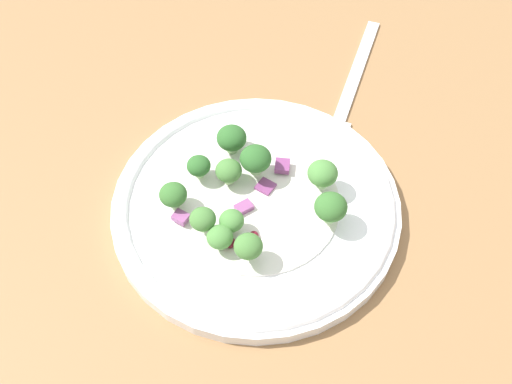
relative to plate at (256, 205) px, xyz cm
name	(u,v)px	position (x,y,z in cm)	size (l,w,h in cm)	color
ground_plane	(265,204)	(-1.56, 0.50, -1.86)	(180.00, 180.00, 2.00)	olive
plate	(256,205)	(0.00, 0.00, 0.00)	(23.98, 23.98, 1.70)	white
dressing_pool	(256,202)	(0.00, 0.00, 0.44)	(13.91, 13.91, 0.20)	white
broccoli_floret_0	(232,221)	(3.22, -1.30, 2.01)	(1.98, 1.98, 2.00)	#8EB77A
broccoli_floret_1	(198,167)	(-1.43, -5.16, 2.02)	(2.01, 2.01, 2.04)	#9EC684
broccoli_floret_2	(232,138)	(-4.99, -3.11, 2.10)	(2.60, 2.60, 2.63)	#8EB77A
broccoli_floret_3	(173,195)	(1.78, -6.41, 2.14)	(2.26, 2.26, 2.29)	#9EC684
broccoli_floret_4	(256,159)	(-2.79, -0.58, 2.55)	(2.64, 2.64, 2.68)	#9EC684
broccoli_floret_5	(203,219)	(3.74, -3.47, 2.34)	(2.09, 2.09, 2.12)	#8EB77A
broccoli_floret_6	(220,237)	(4.79, -1.88, 1.86)	(2.08, 2.08, 2.10)	#ADD18E
broccoli_floret_7	(249,247)	(5.54, 0.52, 2.47)	(2.21, 2.21, 2.24)	#8EB77A
broccoli_floret_8	(228,172)	(-1.45, -2.61, 1.99)	(2.22, 2.22, 2.25)	#ADD18E
broccoli_floret_9	(331,207)	(0.88, 6.12, 2.60)	(2.62, 2.62, 2.65)	#9EC684
broccoli_floret_10	(323,174)	(-2.41, 5.05, 2.45)	(2.51, 2.51, 2.54)	#8EB77A
cranberry_0	(222,173)	(-2.17, -3.34, 0.77)	(0.72, 0.72, 0.72)	maroon
cranberry_1	(251,235)	(3.45, 0.28, 0.75)	(0.78, 0.78, 0.78)	maroon
cranberry_2	(230,243)	(4.53, -1.17, 0.90)	(0.90, 0.90, 0.90)	#4C0A14
onion_bit_0	(181,217)	(3.05, -5.54, 1.06)	(1.23, 1.00, 0.55)	#934C84
onion_bit_1	(282,166)	(-3.71, 1.56, 1.02)	(1.37, 1.24, 0.52)	#843D75
onion_bit_2	(244,207)	(0.96, -0.83, 0.77)	(0.97, 1.40, 0.53)	#934C84
onion_bit_3	(262,184)	(-1.82, 0.13, 0.59)	(1.39, 1.37, 0.38)	#843D75
fork	(350,88)	(-15.83, 6.28, -0.61)	(18.67, 4.32, 0.50)	silver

